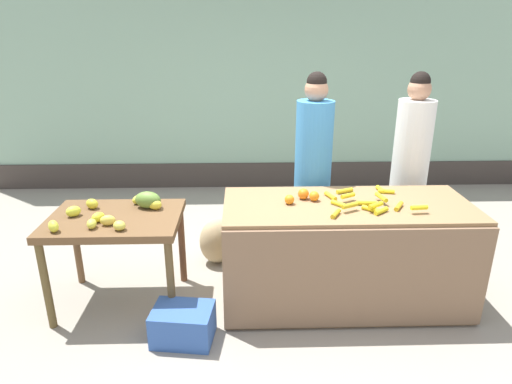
# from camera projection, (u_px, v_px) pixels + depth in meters

# --- Properties ---
(ground_plane) EXTENTS (24.00, 24.00, 0.00)m
(ground_plane) POSITION_uv_depth(u_px,v_px,m) (285.00, 298.00, 3.81)
(ground_plane) COLOR gray
(market_wall_back) EXTENTS (8.12, 0.23, 3.28)m
(market_wall_back) POSITION_uv_depth(u_px,v_px,m) (268.00, 74.00, 6.10)
(market_wall_back) COLOR #8CB299
(market_wall_back) RESTS_ON ground
(fruit_stall_counter) EXTENTS (1.98, 0.86, 0.88)m
(fruit_stall_counter) POSITION_uv_depth(u_px,v_px,m) (345.00, 253.00, 3.66)
(fruit_stall_counter) COLOR olive
(fruit_stall_counter) RESTS_ON ground
(side_table_wooden) EXTENTS (1.04, 0.75, 0.79)m
(side_table_wooden) POSITION_uv_depth(u_px,v_px,m) (116.00, 228.00, 3.53)
(side_table_wooden) COLOR brown
(side_table_wooden) RESTS_ON ground
(banana_bunch_pile) EXTENTS (0.75, 0.65, 0.07)m
(banana_bunch_pile) POSITION_uv_depth(u_px,v_px,m) (367.00, 201.00, 3.48)
(banana_bunch_pile) COLOR gold
(banana_bunch_pile) RESTS_ON fruit_stall_counter
(orange_pile) EXTENTS (0.29, 0.19, 0.09)m
(orange_pile) POSITION_uv_depth(u_px,v_px,m) (303.00, 196.00, 3.56)
(orange_pile) COLOR orange
(orange_pile) RESTS_ON fruit_stall_counter
(mango_papaya_pile) EXTENTS (0.79, 0.68, 0.14)m
(mango_papaya_pile) POSITION_uv_depth(u_px,v_px,m) (123.00, 208.00, 3.53)
(mango_papaya_pile) COLOR #D3C94A
(mango_papaya_pile) RESTS_ON side_table_wooden
(vendor_woman_blue_shirt) EXTENTS (0.34, 0.34, 1.85)m
(vendor_woman_blue_shirt) POSITION_uv_depth(u_px,v_px,m) (313.00, 172.00, 4.12)
(vendor_woman_blue_shirt) COLOR #33333D
(vendor_woman_blue_shirt) RESTS_ON ground
(vendor_woman_white_shirt) EXTENTS (0.34, 0.34, 1.84)m
(vendor_woman_white_shirt) POSITION_uv_depth(u_px,v_px,m) (409.00, 169.00, 4.22)
(vendor_woman_white_shirt) COLOR #33333D
(vendor_woman_white_shirt) RESTS_ON ground
(produce_crate) EXTENTS (0.48, 0.37, 0.26)m
(produce_crate) POSITION_uv_depth(u_px,v_px,m) (183.00, 324.00, 3.27)
(produce_crate) COLOR #3359A5
(produce_crate) RESTS_ON ground
(produce_sack) EXTENTS (0.45, 0.41, 0.46)m
(produce_sack) POSITION_uv_depth(u_px,v_px,m) (218.00, 241.00, 4.34)
(produce_sack) COLOR tan
(produce_sack) RESTS_ON ground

